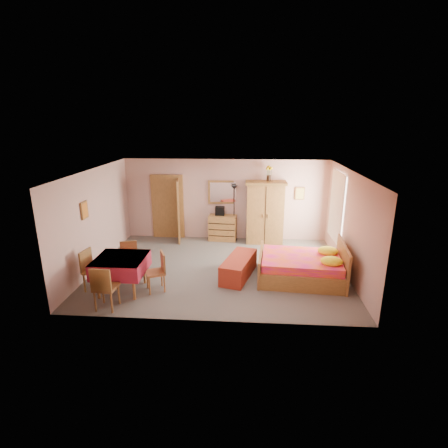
# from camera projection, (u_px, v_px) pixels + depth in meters

# --- Properties ---
(floor) EXTENTS (6.50, 6.50, 0.00)m
(floor) POSITION_uv_depth(u_px,v_px,m) (219.00, 269.00, 9.27)
(floor) COLOR #66625A
(floor) RESTS_ON ground
(ceiling) EXTENTS (6.50, 6.50, 0.00)m
(ceiling) POSITION_uv_depth(u_px,v_px,m) (219.00, 171.00, 8.51)
(ceiling) COLOR brown
(ceiling) RESTS_ON wall_back
(wall_back) EXTENTS (6.50, 0.10, 2.60)m
(wall_back) POSITION_uv_depth(u_px,v_px,m) (226.00, 200.00, 11.28)
(wall_back) COLOR tan
(wall_back) RESTS_ON floor
(wall_front) EXTENTS (6.50, 0.10, 2.60)m
(wall_front) POSITION_uv_depth(u_px,v_px,m) (208.00, 260.00, 6.50)
(wall_front) COLOR tan
(wall_front) RESTS_ON floor
(wall_left) EXTENTS (0.10, 5.00, 2.60)m
(wall_left) POSITION_uv_depth(u_px,v_px,m) (95.00, 219.00, 9.11)
(wall_left) COLOR tan
(wall_left) RESTS_ON floor
(wall_right) EXTENTS (0.10, 5.00, 2.60)m
(wall_right) POSITION_uv_depth(u_px,v_px,m) (349.00, 224.00, 8.67)
(wall_right) COLOR tan
(wall_right) RESTS_ON floor
(doorway) EXTENTS (1.06, 0.12, 2.15)m
(doorway) POSITION_uv_depth(u_px,v_px,m) (168.00, 207.00, 11.45)
(doorway) COLOR #9E6B35
(doorway) RESTS_ON floor
(window) EXTENTS (0.08, 1.40, 1.95)m
(window) POSITION_uv_depth(u_px,v_px,m) (337.00, 207.00, 9.77)
(window) COLOR white
(window) RESTS_ON wall_right
(picture_left) EXTENTS (0.04, 0.32, 0.42)m
(picture_left) POSITION_uv_depth(u_px,v_px,m) (84.00, 210.00, 8.42)
(picture_left) COLOR orange
(picture_left) RESTS_ON wall_left
(picture_back) EXTENTS (0.30, 0.04, 0.40)m
(picture_back) POSITION_uv_depth(u_px,v_px,m) (300.00, 193.00, 11.02)
(picture_back) COLOR #D8BF59
(picture_back) RESTS_ON wall_back
(chest_of_drawers) EXTENTS (0.91, 0.50, 0.83)m
(chest_of_drawers) POSITION_uv_depth(u_px,v_px,m) (223.00, 228.00, 11.33)
(chest_of_drawers) COLOR #AB773A
(chest_of_drawers) RESTS_ON floor
(wall_mirror) EXTENTS (0.97, 0.12, 0.76)m
(wall_mirror) POSITION_uv_depth(u_px,v_px,m) (223.00, 192.00, 11.20)
(wall_mirror) COLOR silver
(wall_mirror) RESTS_ON wall_back
(stereo) EXTENTS (0.29, 0.22, 0.27)m
(stereo) POSITION_uv_depth(u_px,v_px,m) (220.00, 211.00, 11.22)
(stereo) COLOR black
(stereo) RESTS_ON chest_of_drawers
(floor_lamp) EXTENTS (0.30, 0.30, 1.80)m
(floor_lamp) POSITION_uv_depth(u_px,v_px,m) (234.00, 213.00, 11.20)
(floor_lamp) COLOR black
(floor_lamp) RESTS_ON floor
(wardrobe) EXTENTS (1.26, 0.65, 1.97)m
(wardrobe) POSITION_uv_depth(u_px,v_px,m) (265.00, 213.00, 10.96)
(wardrobe) COLOR olive
(wardrobe) RESTS_ON floor
(sunflower_vase) EXTENTS (0.19, 0.19, 0.48)m
(sunflower_vase) POSITION_uv_depth(u_px,v_px,m) (269.00, 173.00, 10.71)
(sunflower_vase) COLOR yellow
(sunflower_vase) RESTS_ON wardrobe
(bed) EXTENTS (2.19, 1.79, 0.96)m
(bed) POSITION_uv_depth(u_px,v_px,m) (301.00, 260.00, 8.57)
(bed) COLOR #E11680
(bed) RESTS_ON floor
(bench) EXTENTS (0.93, 1.60, 0.50)m
(bench) POSITION_uv_depth(u_px,v_px,m) (239.00, 267.00, 8.76)
(bench) COLOR maroon
(bench) RESTS_ON floor
(dining_table) EXTENTS (1.12, 1.12, 0.81)m
(dining_table) POSITION_uv_depth(u_px,v_px,m) (122.00, 274.00, 7.98)
(dining_table) COLOR maroon
(dining_table) RESTS_ON floor
(chair_south) EXTENTS (0.47, 0.47, 0.97)m
(chair_south) POSITION_uv_depth(u_px,v_px,m) (106.00, 287.00, 7.22)
(chair_south) COLOR brown
(chair_south) RESTS_ON floor
(chair_north) EXTENTS (0.51, 0.51, 0.91)m
(chair_north) POSITION_uv_depth(u_px,v_px,m) (129.00, 261.00, 8.61)
(chair_north) COLOR #AE7E3A
(chair_north) RESTS_ON floor
(chair_west) EXTENTS (0.50, 0.50, 0.96)m
(chair_west) POSITION_uv_depth(u_px,v_px,m) (95.00, 270.00, 8.01)
(chair_west) COLOR #AD7B3A
(chair_west) RESTS_ON floor
(chair_east) EXTENTS (0.55, 0.55, 0.91)m
(chair_east) POSITION_uv_depth(u_px,v_px,m) (155.00, 272.00, 7.98)
(chair_east) COLOR #AB6A39
(chair_east) RESTS_ON floor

